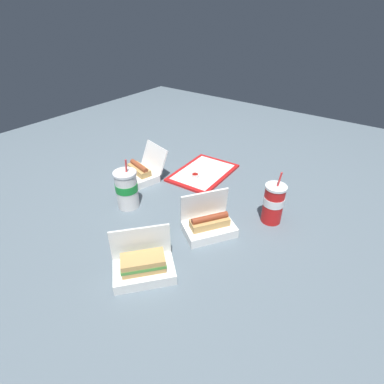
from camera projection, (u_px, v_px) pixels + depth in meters
ground_plane at (190, 199)px, 1.44m from camera, size 3.20×3.20×0.00m
food_tray at (203, 173)px, 1.64m from camera, size 0.38×0.28×0.01m
ketchup_cup at (195, 176)px, 1.57m from camera, size 0.04×0.04×0.02m
napkin_stack at (203, 177)px, 1.58m from camera, size 0.11×0.11×0.00m
plastic_fork at (187, 172)px, 1.63m from camera, size 0.11×0.01×0.00m
clamshell_hotdog_back at (209, 224)px, 1.21m from camera, size 0.24×0.23×0.17m
clamshell_sandwich_left at (144, 266)px, 1.02m from camera, size 0.24×0.24×0.16m
clamshell_hotdog_front at (142, 172)px, 1.58m from camera, size 0.23×0.23×0.16m
soda_cup_left at (127, 189)px, 1.34m from camera, size 0.10×0.10×0.24m
soda_cup_right at (273, 203)px, 1.25m from camera, size 0.09×0.09×0.24m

